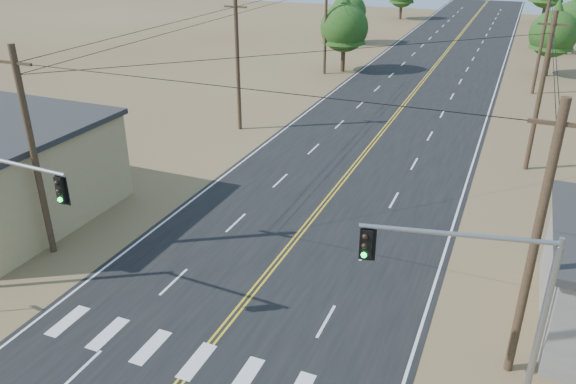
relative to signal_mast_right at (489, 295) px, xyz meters
The scene contains 12 objects.
road 22.84m from the signal_mast_right, 114.77° to the left, with size 15.00×200.00×0.02m, color black.
utility_pole_left_near 20.04m from the signal_mast_right, behind, with size 1.80×0.30×10.00m.
utility_pole_left_mid 29.92m from the signal_mast_right, 131.67° to the left, with size 1.80×0.30×10.00m.
utility_pole_left_far 46.79m from the signal_mast_right, 115.16° to the left, with size 1.80×0.30×10.00m.
utility_pole_right_near 2.67m from the signal_mast_right, 64.59° to the left, with size 1.80×0.30×10.00m.
utility_pole_right_mid 22.38m from the signal_mast_right, 87.15° to the left, with size 1.80×0.30×10.00m.
utility_pole_right_far 42.36m from the signal_mast_right, 88.49° to the left, with size 1.80×0.30×10.00m.
signal_mast_right is the anchor object (origin of this frame).
tree_left_near 47.80m from the signal_mast_right, 112.63° to the left, with size 5.11×5.11×8.51m.
tree_left_mid 64.18m from the signal_mast_right, 110.76° to the left, with size 4.59×4.59×7.65m.
tree_right_near 50.57m from the signal_mast_right, 87.43° to the left, with size 4.78×4.78×7.97m.
tree_right_mid 63.86m from the signal_mast_right, 85.95° to the left, with size 4.50×4.50×7.50m.
Camera 1 is at (9.19, -5.35, 14.34)m, focal length 35.00 mm.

